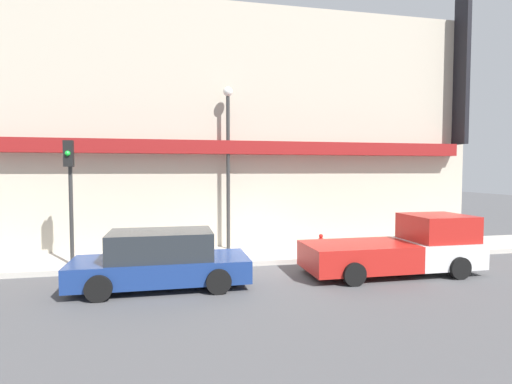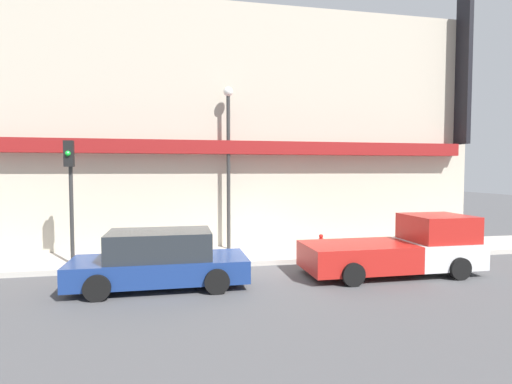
% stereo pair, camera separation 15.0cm
% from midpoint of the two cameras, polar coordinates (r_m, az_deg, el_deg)
% --- Properties ---
extents(ground_plane, '(80.00, 80.00, 0.00)m').
position_cam_midpoint_polar(ground_plane, '(13.25, 0.43, -10.54)').
color(ground_plane, '#4C4C4F').
extents(sidewalk, '(36.00, 2.79, 0.17)m').
position_cam_midpoint_polar(sidewalk, '(14.56, -0.71, -8.96)').
color(sidewalk, '#B7B2A8').
rests_on(sidewalk, ground).
extents(building, '(19.80, 3.80, 10.44)m').
position_cam_midpoint_polar(building, '(17.16, -2.46, 8.65)').
color(building, '#BCB29E').
rests_on(building, ground).
extents(pickup_truck, '(5.27, 2.13, 1.76)m').
position_cam_midpoint_polar(pickup_truck, '(12.98, 20.36, -7.58)').
color(pickup_truck, silver).
rests_on(pickup_truck, ground).
extents(parked_car, '(4.61, 2.03, 1.51)m').
position_cam_midpoint_polar(parked_car, '(11.10, -13.18, -9.44)').
color(parked_car, navy).
rests_on(parked_car, ground).
extents(fire_hydrant, '(0.16, 0.16, 0.69)m').
position_cam_midpoint_polar(fire_hydrant, '(14.54, 9.56, -7.32)').
color(fire_hydrant, red).
rests_on(fire_hydrant, sidewalk).
extents(street_lamp, '(0.36, 0.36, 6.07)m').
position_cam_midpoint_polar(street_lamp, '(15.07, -3.68, 6.09)').
color(street_lamp, '#2D2D2D').
rests_on(street_lamp, sidewalk).
extents(traffic_light, '(0.28, 0.42, 3.87)m').
position_cam_midpoint_polar(traffic_light, '(13.58, -24.73, 1.53)').
color(traffic_light, '#2D2D2D').
rests_on(traffic_light, sidewalk).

